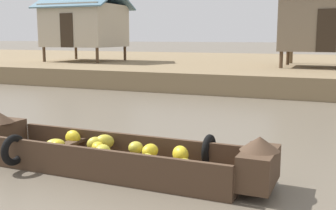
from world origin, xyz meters
TOP-DOWN VIEW (x-y plane):
  - ground_plane at (0.00, 10.00)m, footprint 300.00×300.00m
  - riverbank_strip at (0.00, 25.12)m, footprint 160.00×20.00m
  - banana_boat at (0.18, 5.97)m, footprint 5.41×1.77m
  - stilt_house_left at (-10.09, 20.68)m, footprint 4.56×3.92m
  - stilt_house_mid_left at (2.89, 20.54)m, footprint 4.78×3.27m

SIDE VIEW (x-z plane):
  - ground_plane at x=0.00m, z-range 0.00..0.00m
  - banana_boat at x=0.18m, z-range -0.13..0.69m
  - riverbank_strip at x=0.00m, z-range 0.00..0.80m
  - stilt_house_left at x=-10.09m, z-range 0.84..4.89m
  - stilt_house_mid_left at x=2.89m, z-range 0.96..4.98m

